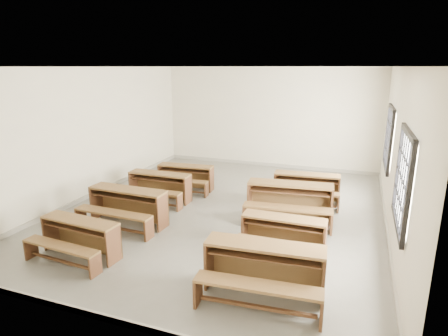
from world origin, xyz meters
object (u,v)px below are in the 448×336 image
(desk_set_0, at_px, (79,235))
(desk_set_6, at_px, (289,199))
(desk_set_2, at_px, (159,185))
(desk_set_1, at_px, (127,204))
(desk_set_5, at_px, (283,233))
(desk_set_7, at_px, (306,186))
(desk_set_3, at_px, (185,176))
(desk_set_4, at_px, (264,266))

(desk_set_0, relative_size, desk_set_6, 0.81)
(desk_set_0, xyz_separation_m, desk_set_2, (-0.10, 2.95, 0.02))
(desk_set_1, distance_m, desk_set_5, 3.31)
(desk_set_2, xyz_separation_m, desk_set_7, (3.41, 1.15, 0.00))
(desk_set_1, relative_size, desk_set_7, 1.06)
(desk_set_0, relative_size, desk_set_1, 0.89)
(desk_set_6, bearing_deg, desk_set_1, -161.87)
(desk_set_2, relative_size, desk_set_3, 1.01)
(desk_set_1, bearing_deg, desk_set_6, 25.82)
(desk_set_4, xyz_separation_m, desk_set_6, (-0.17, 2.89, 0.02))
(desk_set_2, distance_m, desk_set_7, 3.60)
(desk_set_2, height_order, desk_set_5, desk_set_2)
(desk_set_0, xyz_separation_m, desk_set_7, (3.31, 4.10, 0.02))
(desk_set_0, xyz_separation_m, desk_set_5, (3.30, 1.32, -0.00))
(desk_set_2, bearing_deg, desk_set_7, 18.01)
(desk_set_2, xyz_separation_m, desk_set_5, (3.40, -1.62, -0.02))
(desk_set_5, xyz_separation_m, desk_set_6, (-0.18, 1.54, 0.09))
(desk_set_4, bearing_deg, desk_set_0, 175.28)
(desk_set_3, relative_size, desk_set_6, 0.82)
(desk_set_5, height_order, desk_set_7, desk_set_7)
(desk_set_5, bearing_deg, desk_set_2, 153.91)
(desk_set_2, bearing_deg, desk_set_3, 76.85)
(desk_set_5, relative_size, desk_set_6, 0.78)
(desk_set_1, distance_m, desk_set_2, 1.49)
(desk_set_2, bearing_deg, desk_set_6, -2.19)
(desk_set_1, relative_size, desk_set_4, 0.97)
(desk_set_3, bearing_deg, desk_set_2, -107.63)
(desk_set_4, distance_m, desk_set_5, 1.35)
(desk_set_0, distance_m, desk_set_4, 3.29)
(desk_set_0, relative_size, desk_set_3, 0.98)
(desk_set_3, bearing_deg, desk_set_7, -2.50)
(desk_set_3, xyz_separation_m, desk_set_4, (3.16, -3.98, 0.06))
(desk_set_3, height_order, desk_set_4, desk_set_4)
(desk_set_0, height_order, desk_set_1, desk_set_1)
(desk_set_2, height_order, desk_set_6, desk_set_6)
(desk_set_7, bearing_deg, desk_set_2, -165.48)
(desk_set_1, xyz_separation_m, desk_set_5, (3.31, -0.14, -0.06))
(desk_set_6, bearing_deg, desk_set_0, -143.42)
(desk_set_4, bearing_deg, desk_set_2, 134.44)
(desk_set_4, relative_size, desk_set_5, 1.20)
(desk_set_3, bearing_deg, desk_set_0, -96.92)
(desk_set_6, bearing_deg, desk_set_3, 154.07)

